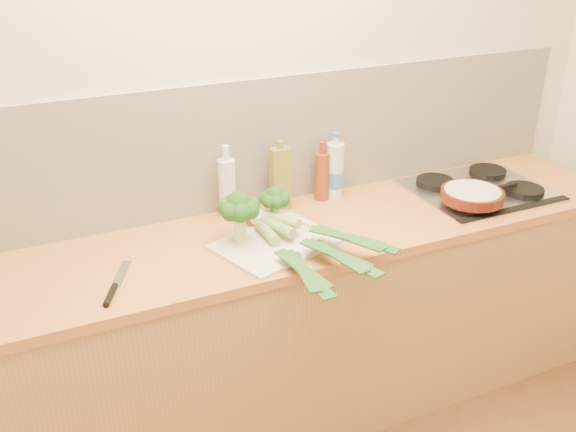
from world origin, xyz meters
The scene contains 15 objects.
room_shell centered at (0.00, 1.49, 1.17)m, with size 3.50×3.50×3.50m.
counter centered at (0.00, 1.20, 0.45)m, with size 3.20×0.62×0.90m.
gas_hob centered at (1.02, 1.20, 0.91)m, with size 0.58×0.50×0.04m.
chopping_board centered at (0.00, 1.12, 0.91)m, with size 0.43×0.32×0.01m, color beige.
broccoli_left centered at (-0.12, 1.18, 1.05)m, with size 0.16×0.16×0.20m.
broccoli_right centered at (0.05, 1.24, 1.03)m, with size 0.12×0.12×0.17m.
leek_front centered at (-0.02, 1.10, 0.94)m, with size 0.10×0.73×0.04m.
leek_mid centered at (0.04, 1.09, 0.95)m, with size 0.27×0.68×0.04m.
leek_back centered at (0.10, 1.09, 0.97)m, with size 0.38×0.55×0.04m.
chefs_knife centered at (-0.62, 1.04, 0.91)m, with size 0.15×0.28×0.02m.
skillet centered at (0.88, 1.07, 0.96)m, with size 0.38×0.26×0.05m.
oil_tin centered at (0.14, 1.41, 1.04)m, with size 0.08×0.05×0.30m.
glass_bottle centered at (-0.09, 1.42, 1.03)m, with size 0.07×0.07×0.31m.
amber_bottle centered at (0.34, 1.42, 1.01)m, with size 0.06×0.06×0.26m.
water_bottle centered at (0.40, 1.42, 1.02)m, with size 0.08×0.08×0.28m.
Camera 1 is at (-0.84, -0.84, 2.06)m, focal length 40.00 mm.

